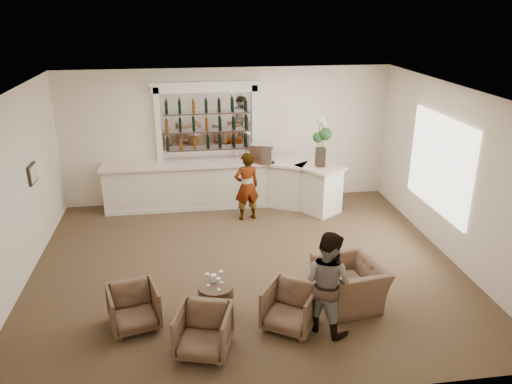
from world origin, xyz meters
TOP-DOWN VIEW (x-y plane):
  - ground at (0.00, 0.00)m, footprint 8.00×8.00m
  - room_shell at (0.16, 0.71)m, footprint 8.04×7.02m
  - bar_counter at (-0.16, 3.00)m, footprint 5.72×1.80m
  - back_bar_alcove at (-0.50, 3.41)m, footprint 2.64×0.25m
  - cocktail_table at (-0.67, -1.47)m, footprint 0.57×0.57m
  - sommelier at (0.29, 2.19)m, footprint 0.65×0.49m
  - guest at (0.95, -2.13)m, footprint 1.00×1.01m
  - armchair_left at (-1.95, -1.65)m, footprint 0.89×0.91m
  - armchair_center at (-0.92, -2.41)m, footprint 0.93×0.95m
  - armchair_right at (0.44, -2.00)m, footprint 1.05×1.05m
  - armchair_far at (1.55, -1.48)m, footprint 1.16×1.27m
  - espresso_machine at (0.76, 2.91)m, footprint 0.62×0.56m
  - flower_vase at (2.04, 2.38)m, footprint 0.31×0.31m
  - wine_glass_bar_left at (0.17, 3.07)m, footprint 0.07×0.07m
  - wine_glass_bar_right at (0.49, 3.00)m, footprint 0.07×0.07m
  - wine_glass_tbl_a at (-0.79, -1.44)m, footprint 0.07×0.07m
  - wine_glass_tbl_b at (-0.57, -1.39)m, footprint 0.07×0.07m
  - wine_glass_tbl_c at (-0.63, -1.60)m, footprint 0.07×0.07m
  - napkin_holder at (-0.69, -1.33)m, footprint 0.08×0.08m

SIDE VIEW (x-z plane):
  - ground at x=0.00m, z-range 0.00..0.00m
  - cocktail_table at x=-0.67m, z-range 0.00..0.50m
  - armchair_left at x=-1.95m, z-range 0.00..0.68m
  - armchair_center at x=-0.92m, z-range 0.00..0.70m
  - armchair_right at x=0.44m, z-range 0.00..0.70m
  - armchair_far at x=1.55m, z-range 0.00..0.73m
  - napkin_holder at x=-0.69m, z-range 0.50..0.62m
  - bar_counter at x=-0.16m, z-range 0.00..1.14m
  - wine_glass_tbl_a at x=-0.79m, z-range 0.50..0.71m
  - wine_glass_tbl_b at x=-0.57m, z-range 0.50..0.71m
  - wine_glass_tbl_c at x=-0.63m, z-range 0.50..0.71m
  - sommelier at x=0.29m, z-range 0.00..1.60m
  - guest at x=0.95m, z-range 0.00..1.64m
  - wine_glass_bar_left at x=0.17m, z-range 1.14..1.35m
  - wine_glass_bar_right at x=0.49m, z-range 1.14..1.35m
  - espresso_machine at x=0.76m, z-range 1.14..1.59m
  - flower_vase at x=2.04m, z-range 1.21..2.38m
  - back_bar_alcove at x=-0.50m, z-range 0.53..3.53m
  - room_shell at x=0.16m, z-range 0.68..4.00m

